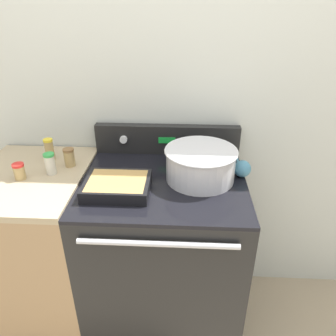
{
  "coord_description": "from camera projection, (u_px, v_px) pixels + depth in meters",
  "views": [
    {
      "loc": [
        0.09,
        -0.99,
        1.73
      ],
      "look_at": [
        0.02,
        0.35,
        1.01
      ],
      "focal_mm": 35.0,
      "sensor_mm": 36.0,
      "label": 1
    }
  ],
  "objects": [
    {
      "name": "kitchen_wall",
      "position": [
        168.0,
        96.0,
        1.72
      ],
      "size": [
        8.0,
        0.05,
        2.5
      ],
      "color": "silver",
      "rests_on": "ground_plane"
    },
    {
      "name": "stove_range",
      "position": [
        164.0,
        257.0,
        1.76
      ],
      "size": [
        0.78,
        0.7,
        0.95
      ],
      "color": "black",
      "rests_on": "ground_plane"
    },
    {
      "name": "control_panel",
      "position": [
        167.0,
        139.0,
        1.77
      ],
      "size": [
        0.78,
        0.07,
        0.16
      ],
      "color": "black",
      "rests_on": "stove_range"
    },
    {
      "name": "side_counter",
      "position": [
        45.0,
        251.0,
        1.79
      ],
      "size": [
        0.54,
        0.67,
        0.96
      ],
      "color": "tan",
      "rests_on": "ground_plane"
    },
    {
      "name": "mixing_bowl",
      "position": [
        201.0,
        163.0,
        1.52
      ],
      "size": [
        0.34,
        0.34,
        0.15
      ],
      "color": "silver",
      "rests_on": "stove_range"
    },
    {
      "name": "casserole_dish",
      "position": [
        117.0,
        185.0,
        1.45
      ],
      "size": [
        0.29,
        0.23,
        0.05
      ],
      "color": "black",
      "rests_on": "stove_range"
    },
    {
      "name": "ladle",
      "position": [
        242.0,
        168.0,
        1.57
      ],
      "size": [
        0.08,
        0.32,
        0.08
      ],
      "color": "teal",
      "rests_on": "stove_range"
    },
    {
      "name": "spice_jar_brown_cap",
      "position": [
        69.0,
        157.0,
        1.63
      ],
      "size": [
        0.05,
        0.05,
        0.09
      ],
      "color": "tan",
      "rests_on": "side_counter"
    },
    {
      "name": "spice_jar_green_cap",
      "position": [
        50.0,
        164.0,
        1.55
      ],
      "size": [
        0.05,
        0.05,
        0.11
      ],
      "color": "beige",
      "rests_on": "side_counter"
    },
    {
      "name": "spice_jar_yellow_cap",
      "position": [
        49.0,
        149.0,
        1.68
      ],
      "size": [
        0.05,
        0.05,
        0.11
      ],
      "color": "tan",
      "rests_on": "side_counter"
    },
    {
      "name": "spice_jar_red_cap",
      "position": [
        19.0,
        171.0,
        1.52
      ],
      "size": [
        0.05,
        0.05,
        0.08
      ],
      "color": "tan",
      "rests_on": "side_counter"
    }
  ]
}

